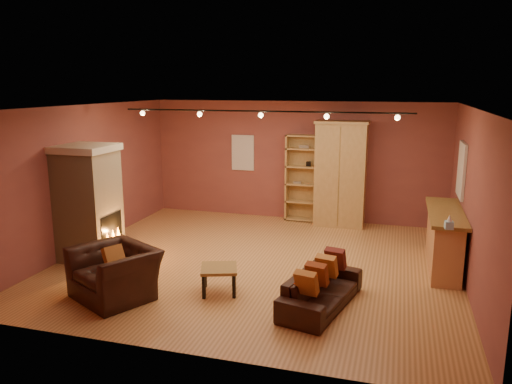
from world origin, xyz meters
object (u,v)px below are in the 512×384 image
(coffee_table, at_px, (219,271))
(armoire, at_px, (341,174))
(bar_counter, at_px, (444,239))
(armchair, at_px, (114,265))
(loveseat, at_px, (322,283))
(bookcase, at_px, (304,177))
(fireplace, at_px, (89,203))

(coffee_table, bearing_deg, armoire, 73.18)
(bar_counter, relative_size, armchair, 1.53)
(loveseat, bearing_deg, coffee_table, 101.40)
(loveseat, xyz_separation_m, armchair, (-3.05, -0.55, 0.16))
(bookcase, bearing_deg, armoire, -12.57)
(armoire, distance_m, coffee_table, 4.65)
(armoire, bearing_deg, armchair, -119.16)
(bookcase, height_order, armoire, armoire)
(bar_counter, distance_m, armchair, 5.58)
(fireplace, distance_m, armoire, 5.46)
(armoire, bearing_deg, loveseat, -86.39)
(bookcase, distance_m, bar_counter, 3.87)
(loveseat, bearing_deg, bookcase, 27.27)
(coffee_table, bearing_deg, fireplace, 163.72)
(armoire, height_order, coffee_table, armoire)
(bar_counter, height_order, loveseat, bar_counter)
(armchair, bearing_deg, coffee_table, 50.57)
(bookcase, distance_m, coffee_table, 4.64)
(armoire, relative_size, armchair, 1.70)
(bar_counter, height_order, armchair, armchair)
(bookcase, distance_m, armoire, 0.91)
(bookcase, relative_size, armchair, 1.45)
(armchair, xyz_separation_m, coffee_table, (1.45, 0.60, -0.17))
(loveseat, relative_size, armchair, 1.28)
(fireplace, xyz_separation_m, armoire, (4.15, 3.55, 0.14))
(bookcase, distance_m, armchair, 5.53)
(bar_counter, bearing_deg, fireplace, -168.20)
(armchair, bearing_deg, armoire, 88.97)
(armoire, bearing_deg, bar_counter, -47.02)
(armchair, bearing_deg, bar_counter, 57.45)
(fireplace, xyz_separation_m, coffee_table, (2.83, -0.83, -0.71))
(fireplace, height_order, armoire, armoire)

